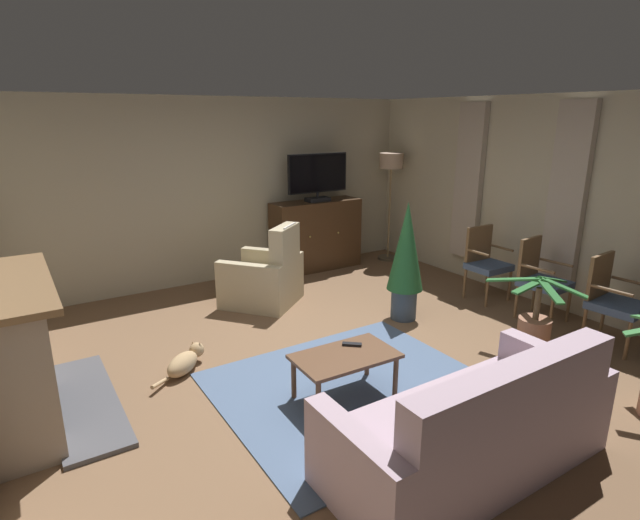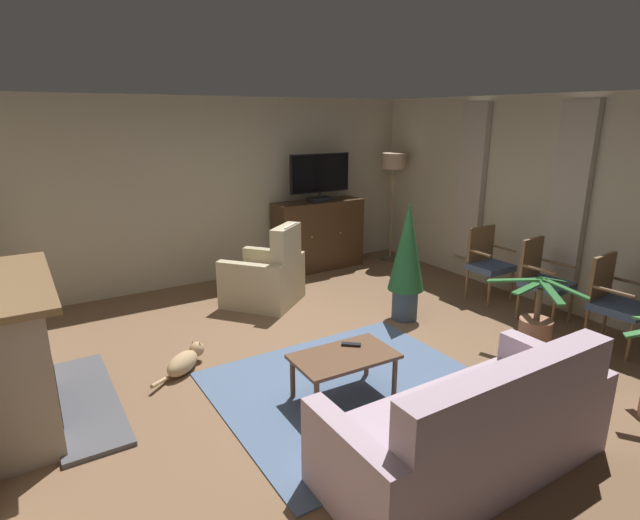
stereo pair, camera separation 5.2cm
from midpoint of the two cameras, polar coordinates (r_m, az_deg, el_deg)
ground_plane at (r=5.13m, az=2.75°, el=-11.26°), size 6.64×6.72×0.04m
wall_back at (r=7.38m, az=-11.23°, el=7.76°), size 6.64×0.10×2.59m
wall_right_with_window at (r=6.89m, az=24.43°, el=6.03°), size 0.10×6.72×2.59m
curtain_panel_near at (r=6.62m, az=26.16°, el=6.61°), size 0.10×0.44×2.18m
curtain_panel_far at (r=7.50m, az=16.40°, el=8.55°), size 0.10×0.44×2.18m
rug_central at (r=4.60m, az=3.65°, el=-14.40°), size 2.32×2.06×0.01m
fireplace at (r=4.56m, az=-31.23°, el=-9.41°), size 0.90×1.64×1.16m
tv_cabinet at (r=7.82m, az=-0.65°, el=2.70°), size 1.42×0.48×1.08m
television at (r=7.61m, az=-0.46°, el=9.54°), size 1.01×0.20×0.72m
coffee_table at (r=4.31m, az=2.53°, el=-11.33°), size 0.88×0.54×0.40m
tv_remote at (r=4.44m, az=3.33°, el=-9.58°), size 0.16×0.15×0.02m
sofa_floral at (r=3.68m, az=16.67°, el=-18.10°), size 2.04×0.88×0.92m
armchair_in_far_corner at (r=6.44m, az=-6.52°, el=-2.16°), size 1.18×1.19×1.06m
side_chair_mid_row at (r=6.00m, az=30.19°, el=-3.82°), size 0.53×0.53×0.96m
side_chair_nearest_door at (r=6.40m, az=23.60°, el=-1.82°), size 0.49×0.53×0.96m
side_chair_far_end at (r=6.86m, az=18.14°, el=-0.06°), size 0.49×0.44×0.95m
potted_plant_on_hearth_side at (r=5.86m, az=9.54°, el=0.53°), size 0.42×0.42×1.41m
potted_plant_leafy_by_curtain at (r=5.56m, az=22.96°, el=-7.33°), size 0.84×0.89×0.81m
cat at (r=4.99m, az=-15.47°, el=-11.13°), size 0.63×0.48×0.21m
floor_lamp at (r=8.25m, az=7.90°, el=9.74°), size 0.38×0.38×1.76m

